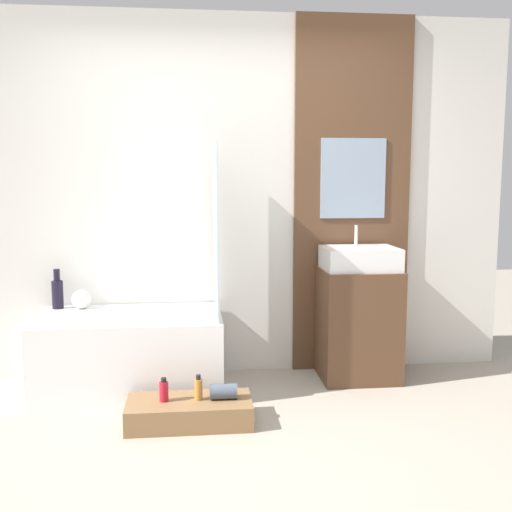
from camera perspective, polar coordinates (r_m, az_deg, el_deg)
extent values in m
plane|color=#A39989|center=(3.17, -1.13, -19.69)|extent=(12.00, 12.00, 0.00)
cube|color=silver|center=(4.39, -2.97, 5.61)|extent=(4.20, 0.06, 2.60)
cube|color=brown|center=(4.49, 9.13, 5.57)|extent=(0.87, 0.03, 2.60)
cube|color=#8C9EB2|center=(4.47, 9.24, 7.30)|extent=(0.48, 0.01, 0.58)
cube|color=white|center=(4.18, -11.83, -9.05)|extent=(1.22, 0.69, 0.53)
cube|color=silver|center=(4.12, -11.93, -5.56)|extent=(0.95, 0.49, 0.01)
cube|color=silver|center=(3.98, -3.84, 2.48)|extent=(0.01, 0.60, 1.13)
cube|color=olive|center=(3.67, -6.36, -14.54)|extent=(0.73, 0.35, 0.14)
cube|color=brown|center=(4.38, 9.72, -6.43)|extent=(0.54, 0.45, 0.80)
cube|color=white|center=(4.29, 9.86, -0.23)|extent=(0.52, 0.39, 0.16)
cylinder|color=silver|center=(4.38, 9.52, 1.95)|extent=(0.02, 0.02, 0.15)
cylinder|color=black|center=(4.43, -18.38, -3.52)|extent=(0.08, 0.08, 0.20)
cylinder|color=black|center=(4.40, -18.45, -1.73)|extent=(0.04, 0.04, 0.08)
sphere|color=silver|center=(4.37, -16.30, -3.99)|extent=(0.13, 0.13, 0.13)
cylinder|color=#B21928|center=(3.63, -8.77, -12.64)|extent=(0.05, 0.05, 0.12)
cylinder|color=black|center=(3.60, -8.79, -11.59)|extent=(0.03, 0.03, 0.03)
cylinder|color=#B2752D|center=(3.62, -5.50, -12.55)|extent=(0.05, 0.05, 0.12)
cylinder|color=black|center=(3.60, -5.52, -11.42)|extent=(0.03, 0.03, 0.03)
cylinder|color=#4C5666|center=(3.63, -3.12, -12.76)|extent=(0.16, 0.09, 0.09)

